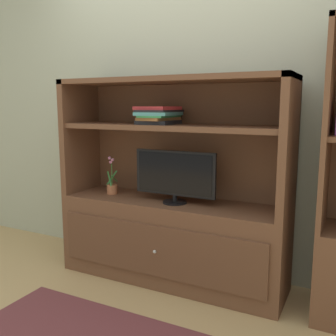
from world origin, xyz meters
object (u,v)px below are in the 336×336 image
(media_console, at_px, (171,217))
(potted_plant, at_px, (112,186))
(tv_monitor, at_px, (175,175))
(magazine_stack, at_px, (159,115))

(media_console, relative_size, potted_plant, 5.67)
(potted_plant, bearing_deg, tv_monitor, -3.50)
(media_console, relative_size, tv_monitor, 2.74)
(media_console, xyz_separation_m, potted_plant, (-0.51, -0.02, 0.19))
(media_console, bearing_deg, tv_monitor, -45.89)
(potted_plant, relative_size, magazine_stack, 0.87)
(tv_monitor, distance_m, magazine_stack, 0.44)
(media_console, xyz_separation_m, tv_monitor, (0.05, -0.05, 0.33))
(tv_monitor, relative_size, potted_plant, 2.07)
(magazine_stack, bearing_deg, potted_plant, -179.20)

